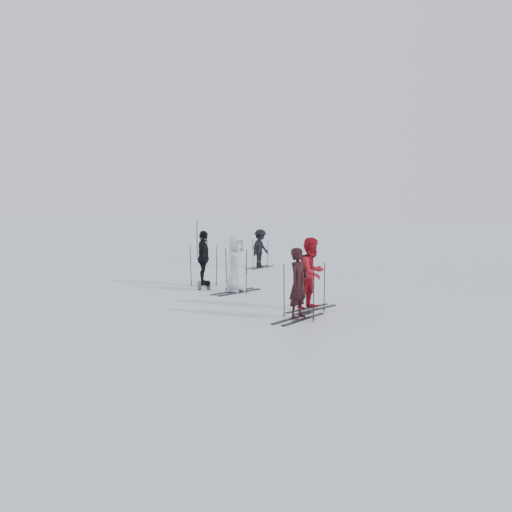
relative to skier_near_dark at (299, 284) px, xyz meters
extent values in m
plane|color=silver|center=(-1.75, 3.76, -0.82)|extent=(120.00, 120.00, 0.00)
imported|color=black|center=(0.00, 0.00, 0.00)|extent=(0.62, 0.71, 1.64)
imported|color=maroon|center=(0.23, 1.26, 0.08)|extent=(1.05, 1.10, 1.80)
imported|color=silver|center=(-2.18, 3.65, 0.02)|extent=(0.88, 0.97, 1.67)
imported|color=black|center=(-3.48, 4.81, 0.06)|extent=(0.68, 1.11, 1.76)
imported|color=black|center=(-2.42, 10.13, -0.04)|extent=(0.94, 1.15, 1.56)
cylinder|color=black|center=(-6.06, 13.69, 0.09)|extent=(0.04, 0.04, 1.81)
camera|label=1|loc=(1.06, -13.05, 1.91)|focal=40.00mm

